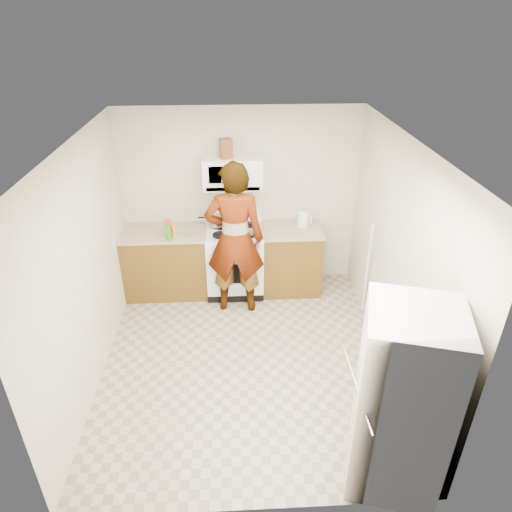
{
  "coord_description": "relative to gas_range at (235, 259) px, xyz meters",
  "views": [
    {
      "loc": [
        -0.1,
        -4.03,
        3.59
      ],
      "look_at": [
        0.14,
        0.55,
        1.05
      ],
      "focal_mm": 32.0,
      "sensor_mm": 36.0,
      "label": 1
    }
  ],
  "objects": [
    {
      "name": "jug",
      "position": [
        -0.08,
        0.08,
        1.53
      ],
      "size": [
        0.18,
        0.18,
        0.24
      ],
      "primitive_type": "cube",
      "rotation": [
        0.0,
        0.0,
        0.33
      ],
      "color": "brown",
      "rests_on": "microwave"
    },
    {
      "name": "bottle_hot_sauce",
      "position": [
        -0.78,
        -0.16,
        0.54
      ],
      "size": [
        0.06,
        0.06,
        0.18
      ],
      "primitive_type": "cylinder",
      "rotation": [
        0.0,
        0.0,
        -0.11
      ],
      "color": "orange",
      "rests_on": "counter_left"
    },
    {
      "name": "floor",
      "position": [
        0.1,
        -1.48,
        -0.49
      ],
      "size": [
        3.6,
        3.6,
        0.0
      ],
      "primitive_type": "plane",
      "color": "gray",
      "rests_on": "ground"
    },
    {
      "name": "bottle_green_cap",
      "position": [
        -0.83,
        -0.24,
        0.55
      ],
      "size": [
        0.08,
        0.08,
        0.2
      ],
      "primitive_type": "cylinder",
      "rotation": [
        0.0,
        0.0,
        -0.24
      ],
      "color": "#1E8518",
      "rests_on": "counter_left"
    },
    {
      "name": "fridge",
      "position": [
        1.28,
        -3.0,
        0.36
      ],
      "size": [
        0.87,
        0.87,
        1.7
      ],
      "primitive_type": "cube",
      "rotation": [
        0.0,
        0.0,
        -0.28
      ],
      "color": "white",
      "rests_on": "floor"
    },
    {
      "name": "kettle",
      "position": [
        0.94,
        0.08,
        0.54
      ],
      "size": [
        0.18,
        0.18,
        0.19
      ],
      "primitive_type": "cylinder",
      "rotation": [
        0.0,
        0.0,
        0.16
      ],
      "color": "white",
      "rests_on": "counter_right"
    },
    {
      "name": "pot_lid",
      "position": [
        -0.62,
        -0.08,
        0.46
      ],
      "size": [
        0.24,
        0.24,
        0.01
      ],
      "primitive_type": "cylinder",
      "rotation": [
        0.0,
        0.0,
        -0.04
      ],
      "color": "silver",
      "rests_on": "counter_left"
    },
    {
      "name": "microwave",
      "position": [
        0.0,
        0.13,
        1.21
      ],
      "size": [
        0.76,
        0.38,
        0.4
      ],
      "primitive_type": "cube",
      "color": "white",
      "rests_on": "back_wall"
    },
    {
      "name": "person",
      "position": [
        0.01,
        -0.43,
        0.53
      ],
      "size": [
        0.77,
        0.53,
        2.03
      ],
      "primitive_type": "imported",
      "rotation": [
        0.0,
        0.0,
        3.08
      ],
      "color": "tan",
      "rests_on": "floor"
    },
    {
      "name": "right_wall",
      "position": [
        1.69,
        -1.48,
        0.76
      ],
      "size": [
        0.02,
        3.6,
        2.5
      ],
      "primitive_type": "cube",
      "color": "beige",
      "rests_on": "floor"
    },
    {
      "name": "gas_range",
      "position": [
        0.0,
        0.0,
        0.0
      ],
      "size": [
        0.76,
        0.65,
        1.13
      ],
      "color": "white",
      "rests_on": "floor"
    },
    {
      "name": "counter_right",
      "position": [
        0.78,
        0.01,
        0.43
      ],
      "size": [
        0.82,
        0.64,
        0.03
      ],
      "primitive_type": "cube",
      "color": "tan",
      "rests_on": "cabinet_right"
    },
    {
      "name": "broom",
      "position": [
        1.64,
        -0.72,
        0.21
      ],
      "size": [
        0.14,
        0.29,
        1.37
      ],
      "primitive_type": "cylinder",
      "rotation": [
        0.14,
        -0.14,
        0.41
      ],
      "color": "silver",
      "rests_on": "floor"
    },
    {
      "name": "bottle_spray",
      "position": [
        -0.84,
        -0.16,
        0.57
      ],
      "size": [
        0.08,
        0.08,
        0.25
      ],
      "primitive_type": "cylinder",
      "rotation": [
        0.0,
        0.0,
        -0.18
      ],
      "color": "red",
      "rests_on": "counter_left"
    },
    {
      "name": "saucepan",
      "position": [
        -0.22,
        0.16,
        0.53
      ],
      "size": [
        0.25,
        0.25,
        0.13
      ],
      "primitive_type": "cylinder",
      "rotation": [
        0.0,
        0.0,
        -0.04
      ],
      "color": "#B0B0B4",
      "rests_on": "gas_range"
    },
    {
      "name": "counter_left",
      "position": [
        -0.94,
        0.01,
        0.43
      ],
      "size": [
        1.14,
        0.64,
        0.03
      ],
      "primitive_type": "cube",
      "color": "tan",
      "rests_on": "cabinet_left"
    },
    {
      "name": "cabinet_right",
      "position": [
        0.78,
        0.01,
        -0.04
      ],
      "size": [
        0.8,
        0.62,
        0.9
      ],
      "primitive_type": "cube",
      "color": "brown",
      "rests_on": "floor"
    },
    {
      "name": "back_wall",
      "position": [
        0.1,
        0.31,
        0.76
      ],
      "size": [
        3.2,
        0.02,
        2.5
      ],
      "primitive_type": "cube",
      "color": "beige",
      "rests_on": "floor"
    },
    {
      "name": "cabinet_left",
      "position": [
        -0.94,
        0.01,
        -0.04
      ],
      "size": [
        1.12,
        0.62,
        0.9
      ],
      "primitive_type": "cube",
      "color": "brown",
      "rests_on": "floor"
    },
    {
      "name": "tray",
      "position": [
        0.14,
        -0.11,
        0.47
      ],
      "size": [
        0.27,
        0.2,
        0.05
      ],
      "primitive_type": "cube",
      "rotation": [
        0.0,
        0.0,
        -0.18
      ],
      "color": "silver",
      "rests_on": "gas_range"
    }
  ]
}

